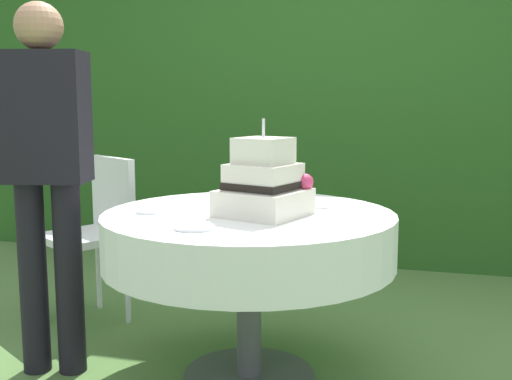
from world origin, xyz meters
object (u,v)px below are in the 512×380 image
at_px(cake_table, 249,239).
at_px(wedding_cake, 264,185).
at_px(standing_person, 46,164).
at_px(serving_plate_far, 194,227).
at_px(serving_plate_right, 149,212).
at_px(serving_plate_left, 273,195).
at_px(serving_plate_near, 318,206).
at_px(garden_chair, 97,222).

distance_m(cake_table, wedding_cake, 0.26).
distance_m(wedding_cake, standing_person, 0.94).
xyz_separation_m(serving_plate_far, serving_plate_right, (-0.30, 0.25, 0.00)).
xyz_separation_m(serving_plate_far, serving_plate_left, (0.09, 0.83, 0.00)).
bearing_deg(serving_plate_near, cake_table, -141.31).
bearing_deg(serving_plate_near, serving_plate_far, -121.66).
bearing_deg(garden_chair, serving_plate_left, -2.28).
distance_m(serving_plate_near, garden_chair, 1.30).
distance_m(serving_plate_far, standing_person, 0.81).
xyz_separation_m(serving_plate_near, standing_person, (-1.11, -0.37, 0.19)).
relative_size(cake_table, serving_plate_right, 11.62).
bearing_deg(garden_chair, cake_table, -26.27).
xyz_separation_m(wedding_cake, serving_plate_near, (0.18, 0.25, -0.12)).
bearing_deg(wedding_cake, garden_chair, 153.50).
height_order(serving_plate_far, standing_person, standing_person).
bearing_deg(cake_table, serving_plate_far, -104.98).
relative_size(serving_plate_left, serving_plate_right, 1.16).
distance_m(wedding_cake, serving_plate_far, 0.39).
distance_m(serving_plate_far, serving_plate_left, 0.83).
bearing_deg(serving_plate_right, wedding_cake, 9.38).
relative_size(cake_table, garden_chair, 1.38).
xyz_separation_m(serving_plate_right, standing_person, (-0.46, -0.04, 0.19)).
distance_m(cake_table, serving_plate_right, 0.43).
xyz_separation_m(serving_plate_near, serving_plate_right, (-0.66, -0.33, 0.00)).
distance_m(serving_plate_near, standing_person, 1.19).
relative_size(serving_plate_right, garden_chair, 0.12).
relative_size(cake_table, serving_plate_far, 8.22).
xyz_separation_m(serving_plate_near, serving_plate_left, (-0.27, 0.25, 0.00)).
distance_m(serving_plate_right, standing_person, 0.50).
bearing_deg(wedding_cake, serving_plate_left, 99.96).
bearing_deg(serving_plate_left, standing_person, -144.00).
xyz_separation_m(serving_plate_far, garden_chair, (-0.90, 0.87, -0.20)).
bearing_deg(serving_plate_left, serving_plate_far, -96.19).
distance_m(serving_plate_left, standing_person, 1.06).
bearing_deg(standing_person, serving_plate_left, 36.00).
bearing_deg(standing_person, serving_plate_right, 4.81).
bearing_deg(serving_plate_near, standing_person, -161.76).
bearing_deg(wedding_cake, cake_table, 150.63).
distance_m(serving_plate_right, garden_chair, 0.88).
height_order(serving_plate_near, serving_plate_left, same).
relative_size(serving_plate_far, standing_person, 0.09).
height_order(serving_plate_near, garden_chair, garden_chair).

